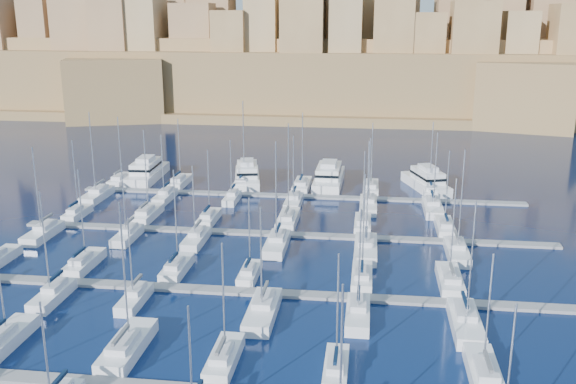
# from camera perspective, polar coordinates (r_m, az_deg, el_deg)

# --- Properties ---
(ground) EXTENTS (600.00, 600.00, 0.00)m
(ground) POSITION_cam_1_polar(r_m,az_deg,el_deg) (91.48, -1.45, -5.94)
(ground) COLOR black
(ground) RESTS_ON ground
(pontoon_mid_near) EXTENTS (84.00, 2.00, 0.40)m
(pontoon_mid_near) POSITION_cam_1_polar(r_m,az_deg,el_deg) (80.50, -2.77, -8.90)
(pontoon_mid_near) COLOR slate
(pontoon_mid_near) RESTS_ON ground
(pontoon_mid_far) EXTENTS (84.00, 2.00, 0.40)m
(pontoon_mid_far) POSITION_cam_1_polar(r_m,az_deg,el_deg) (100.69, -0.58, -3.77)
(pontoon_mid_far) COLOR slate
(pontoon_mid_far) RESTS_ON ground
(pontoon_far) EXTENTS (84.00, 2.00, 0.40)m
(pontoon_far) POSITION_cam_1_polar(r_m,az_deg,el_deg) (121.50, 0.86, -0.37)
(pontoon_far) COLOR slate
(pontoon_far) RESTS_ON ground
(sailboat_1) EXTENTS (2.89, 9.64, 15.46)m
(sailboat_1) POSITION_cam_1_polar(r_m,az_deg,el_deg) (74.58, -23.95, -11.93)
(sailboat_1) COLOR silver
(sailboat_1) RESTS_ON ground
(sailboat_2) EXTENTS (3.09, 10.30, 16.23)m
(sailboat_2) POSITION_cam_1_polar(r_m,az_deg,el_deg) (69.19, -14.10, -13.18)
(sailboat_2) COLOR silver
(sailboat_2) RESTS_ON ground
(sailboat_3) EXTENTS (2.54, 8.47, 12.90)m
(sailboat_3) POSITION_cam_1_polar(r_m,az_deg,el_deg) (65.61, -5.71, -14.48)
(sailboat_3) COLOR silver
(sailboat_3) RESTS_ON ground
(sailboat_4) EXTENTS (2.27, 7.56, 12.57)m
(sailboat_4) POSITION_cam_1_polar(r_m,az_deg,el_deg) (63.87, 4.29, -15.36)
(sailboat_4) COLOR silver
(sailboat_4) RESTS_ON ground
(sailboat_5) EXTENTS (2.79, 9.30, 12.86)m
(sailboat_5) POSITION_cam_1_polar(r_m,az_deg,el_deg) (65.55, 17.03, -15.17)
(sailboat_5) COLOR silver
(sailboat_5) RESTS_ON ground
(sailboat_13) EXTENTS (2.67, 8.91, 14.00)m
(sailboat_13) POSITION_cam_1_polar(r_m,az_deg,el_deg) (92.34, -17.67, -6.00)
(sailboat_13) COLOR silver
(sailboat_13) RESTS_ON ground
(sailboat_14) EXTENTS (2.59, 8.63, 14.38)m
(sailboat_14) POSITION_cam_1_polar(r_m,az_deg,el_deg) (87.61, -9.86, -6.65)
(sailboat_14) COLOR silver
(sailboat_14) RESTS_ON ground
(sailboat_15) EXTENTS (2.22, 7.39, 11.22)m
(sailboat_15) POSITION_cam_1_polar(r_m,az_deg,el_deg) (84.75, -3.45, -7.24)
(sailboat_15) COLOR silver
(sailboat_15) RESTS_ON ground
(sailboat_16) EXTENTS (2.61, 8.70, 14.57)m
(sailboat_16) POSITION_cam_1_polar(r_m,az_deg,el_deg) (83.98, 6.58, -7.51)
(sailboat_16) COLOR silver
(sailboat_16) RESTS_ON ground
(sailboat_17) EXTENTS (2.88, 9.60, 14.27)m
(sailboat_17) POSITION_cam_1_polar(r_m,az_deg,el_deg) (85.07, 14.19, -7.60)
(sailboat_17) COLOR silver
(sailboat_17) RESTS_ON ground
(sailboat_19) EXTENTS (2.50, 8.34, 14.17)m
(sailboat_19) POSITION_cam_1_polar(r_m,az_deg,el_deg) (83.46, -20.18, -8.57)
(sailboat_19) COLOR silver
(sailboat_19) RESTS_ON ground
(sailboat_20) EXTENTS (2.27, 7.58, 11.24)m
(sailboat_20) POSITION_cam_1_polar(r_m,az_deg,el_deg) (79.75, -13.47, -9.18)
(sailboat_20) COLOR silver
(sailboat_20) RESTS_ON ground
(sailboat_21) EXTENTS (3.11, 10.37, 13.68)m
(sailboat_21) POSITION_cam_1_polar(r_m,az_deg,el_deg) (74.59, -2.26, -10.50)
(sailboat_21) COLOR silver
(sailboat_21) RESTS_ON ground
(sailboat_22) EXTENTS (2.66, 8.86, 13.56)m
(sailboat_22) POSITION_cam_1_polar(r_m,az_deg,el_deg) (74.38, 6.23, -10.68)
(sailboat_22) COLOR silver
(sailboat_22) RESTS_ON ground
(sailboat_23) EXTENTS (3.08, 10.28, 15.13)m
(sailboat_23) POSITION_cam_1_polar(r_m,az_deg,el_deg) (74.57, 15.49, -11.09)
(sailboat_23) COLOR silver
(sailboat_23) RESTS_ON ground
(sailboat_24) EXTENTS (2.31, 7.70, 13.58)m
(sailboat_24) POSITION_cam_1_polar(r_m,az_deg,el_deg) (115.16, -18.24, -1.79)
(sailboat_24) COLOR silver
(sailboat_24) RESTS_ON ground
(sailboat_25) EXTENTS (2.87, 9.56, 15.40)m
(sailboat_25) POSITION_cam_1_polar(r_m,az_deg,el_deg) (111.35, -12.41, -1.93)
(sailboat_25) COLOR silver
(sailboat_25) RESTS_ON ground
(sailboat_26) EXTENTS (2.49, 8.30, 12.53)m
(sailboat_26) POSITION_cam_1_polar(r_m,az_deg,el_deg) (107.65, -7.04, -2.31)
(sailboat_26) COLOR silver
(sailboat_26) RESTS_ON ground
(sailboat_27) EXTENTS (3.02, 10.06, 16.98)m
(sailboat_27) POSITION_cam_1_polar(r_m,az_deg,el_deg) (106.02, -0.01, -2.44)
(sailboat_27) COLOR silver
(sailboat_27) RESTS_ON ground
(sailboat_28) EXTENTS (2.61, 8.71, 12.90)m
(sailboat_28) POSITION_cam_1_polar(r_m,az_deg,el_deg) (104.61, 6.65, -2.82)
(sailboat_28) COLOR silver
(sailboat_28) RESTS_ON ground
(sailboat_29) EXTENTS (2.67, 8.89, 13.30)m
(sailboat_29) POSITION_cam_1_polar(r_m,az_deg,el_deg) (105.41, 13.77, -3.03)
(sailboat_29) COLOR silver
(sailboat_29) RESTS_ON ground
(sailboat_30) EXTENTS (2.82, 9.41, 14.68)m
(sailboat_30) POSITION_cam_1_polar(r_m,az_deg,el_deg) (106.74, -20.93, -3.39)
(sailboat_30) COLOR silver
(sailboat_30) RESTS_ON ground
(sailboat_31) EXTENTS (2.49, 8.30, 12.48)m
(sailboat_31) POSITION_cam_1_polar(r_m,az_deg,el_deg) (101.65, -14.07, -3.75)
(sailboat_31) COLOR silver
(sailboat_31) RESTS_ON ground
(sailboat_32) EXTENTS (2.63, 8.76, 12.49)m
(sailboat_32) POSITION_cam_1_polar(r_m,az_deg,el_deg) (98.06, -8.17, -4.14)
(sailboat_32) COLOR silver
(sailboat_32) RESTS_ON ground
(sailboat_33) EXTENTS (2.99, 9.97, 16.56)m
(sailboat_33) POSITION_cam_1_polar(r_m,az_deg,el_deg) (95.01, -1.00, -4.60)
(sailboat_33) COLOR silver
(sailboat_33) RESTS_ON ground
(sailboat_34) EXTENTS (3.22, 10.74, 16.98)m
(sailboat_34) POSITION_cam_1_polar(r_m,az_deg,el_deg) (93.74, 6.92, -5.00)
(sailboat_34) COLOR silver
(sailboat_34) RESTS_ON ground
(sailboat_35) EXTENTS (2.90, 9.66, 16.02)m
(sailboat_35) POSITION_cam_1_polar(r_m,az_deg,el_deg) (95.12, 14.78, -5.12)
(sailboat_35) COLOR silver
(sailboat_35) RESTS_ON ground
(sailboat_36) EXTENTS (2.71, 9.04, 13.99)m
(sailboat_36) POSITION_cam_1_polar(r_m,az_deg,el_deg) (135.53, -14.64, 1.04)
(sailboat_36) COLOR silver
(sailboat_36) RESTS_ON ground
(sailboat_37) EXTENTS (2.80, 9.34, 13.81)m
(sailboat_37) POSITION_cam_1_polar(r_m,az_deg,el_deg) (131.57, -9.60, 0.90)
(sailboat_37) COLOR silver
(sailboat_37) RESTS_ON ground
(sailboat_38) EXTENTS (3.14, 10.46, 17.42)m
(sailboat_38) POSITION_cam_1_polar(r_m,az_deg,el_deg) (128.93, -3.96, 0.80)
(sailboat_38) COLOR silver
(sailboat_38) RESTS_ON ground
(sailboat_39) EXTENTS (3.05, 10.15, 15.42)m
(sailboat_39) POSITION_cam_1_polar(r_m,az_deg,el_deg) (127.04, 1.24, 0.60)
(sailboat_39) COLOR silver
(sailboat_39) RESTS_ON ground
(sailboat_40) EXTENTS (2.95, 9.83, 13.78)m
(sailboat_40) POSITION_cam_1_polar(r_m,az_deg,el_deg) (126.21, 7.36, 0.37)
(sailboat_40) COLOR silver
(sailboat_40) RESTS_ON ground
(sailboat_41) EXTENTS (2.49, 8.31, 14.31)m
(sailboat_41) POSITION_cam_1_polar(r_m,az_deg,el_deg) (126.04, 12.46, 0.10)
(sailboat_41) COLOR silver
(sailboat_41) RESTS_ON ground
(sailboat_42) EXTENTS (3.04, 10.14, 16.77)m
(sailboat_42) POSITION_cam_1_polar(r_m,az_deg,el_deg) (125.50, -16.60, -0.24)
(sailboat_42) COLOR silver
(sailboat_42) RESTS_ON ground
(sailboat_43) EXTENTS (2.55, 8.52, 12.75)m
(sailboat_43) POSITION_cam_1_polar(r_m,az_deg,el_deg) (121.63, -10.88, -0.38)
(sailboat_43) COLOR silver
(sailboat_43) RESTS_ON ground
(sailboat_44) EXTENTS (2.22, 7.41, 12.00)m
(sailboat_44) POSITION_cam_1_polar(r_m,az_deg,el_deg) (118.85, -4.99, -0.53)
(sailboat_44) COLOR silver
(sailboat_44) RESTS_ON ground
(sailboat_45) EXTENTS (2.72, 9.07, 13.19)m
(sailboat_45) POSITION_cam_1_polar(r_m,az_deg,el_deg) (116.19, 0.51, -0.84)
(sailboat_45) COLOR silver
(sailboat_45) RESTS_ON ground
(sailboat_46) EXTENTS (2.98, 9.94, 13.23)m
(sailboat_46) POSITION_cam_1_polar(r_m,az_deg,el_deg) (115.01, 7.15, -1.13)
(sailboat_46) COLOR silver
(sailboat_46) RESTS_ON ground
(sailboat_47) EXTENTS (3.11, 10.37, 14.48)m
(sailboat_47) POSITION_cam_1_polar(r_m,az_deg,el_deg) (115.36, 12.74, -1.34)
(sailboat_47) COLOR silver
(sailboat_47) RESTS_ON ground
(motor_yacht_a) EXTENTS (5.77, 16.92, 5.25)m
(motor_yacht_a) POSITION_cam_1_polar(r_m,az_deg,el_deg) (137.55, -12.42, 1.81)
(motor_yacht_a) COLOR silver
(motor_yacht_a) RESTS_ON ground
(motor_yacht_b) EXTENTS (7.81, 16.62, 5.25)m
(motor_yacht_b) POSITION_cam_1_polar(r_m,az_deg,el_deg) (131.60, -3.66, 1.53)
(motor_yacht_b) COLOR silver
(motor_yacht_b) RESTS_ON ground
(motor_yacht_c) EXTENTS (5.61, 17.81, 5.25)m
(motor_yacht_c) POSITION_cam_1_polar(r_m,az_deg,el_deg) (130.30, 3.66, 1.39)
(motor_yacht_c) COLOR silver
(motor_yacht_c) RESTS_ON ground
(motor_yacht_d) EXTENTS (9.18, 15.93, 5.25)m
(motor_yacht_d) POSITION_cam_1_polar(r_m,az_deg,el_deg) (129.42, 12.20, 0.97)
(motor_yacht_d) COLOR silver
(motor_yacht_d) RESTS_ON ground
(fortified_city) EXTENTS (460.00, 108.95, 59.52)m
(fortified_city) POSITION_cam_1_polar(r_m,az_deg,el_deg) (240.48, 4.26, 11.01)
(fortified_city) COLOR brown
(fortified_city) RESTS_ON ground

